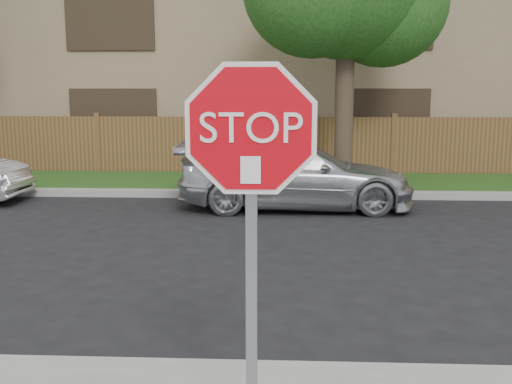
{
  "coord_description": "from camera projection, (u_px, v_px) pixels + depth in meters",
  "views": [
    {
      "loc": [
        1.08,
        -4.73,
        2.37
      ],
      "look_at": [
        0.9,
        -0.9,
        1.7
      ],
      "focal_mm": 42.0,
      "sensor_mm": 36.0,
      "label": 1
    }
  ],
  "objects": [
    {
      "name": "far_curb",
      "position": [
        234.0,
        194.0,
        13.12
      ],
      "size": [
        70.0,
        0.3,
        0.15
      ],
      "primitive_type": "cube",
      "color": "gray",
      "rests_on": "ground"
    },
    {
      "name": "stop_sign",
      "position": [
        251.0,
        187.0,
        3.3
      ],
      "size": [
        1.01,
        0.13,
        2.55
      ],
      "color": "gray",
      "rests_on": "sidewalk_near"
    },
    {
      "name": "ground",
      "position": [
        156.0,
        369.0,
        5.11
      ],
      "size": [
        90.0,
        90.0,
        0.0
      ],
      "primitive_type": "plane",
      "color": "black",
      "rests_on": "ground"
    },
    {
      "name": "sedan_right",
      "position": [
        295.0,
        175.0,
        11.85
      ],
      "size": [
        4.65,
        1.97,
        1.34
      ],
      "primitive_type": "imported",
      "rotation": [
        0.0,
        0.0,
        1.59
      ],
      "color": "#B8BBC0",
      "rests_on": "ground"
    },
    {
      "name": "grass_strip",
      "position": [
        240.0,
        183.0,
        14.75
      ],
      "size": [
        70.0,
        3.0,
        0.12
      ],
      "primitive_type": "cube",
      "color": "#1E4714",
      "rests_on": "ground"
    },
    {
      "name": "apartment_building",
      "position": [
        254.0,
        55.0,
        21.24
      ],
      "size": [
        35.2,
        9.2,
        7.2
      ],
      "color": "#937B5B",
      "rests_on": "ground"
    },
    {
      "name": "fence",
      "position": [
        244.0,
        147.0,
        16.19
      ],
      "size": [
        70.0,
        0.12,
        1.6
      ],
      "primitive_type": "cube",
      "color": "brown",
      "rests_on": "ground"
    }
  ]
}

